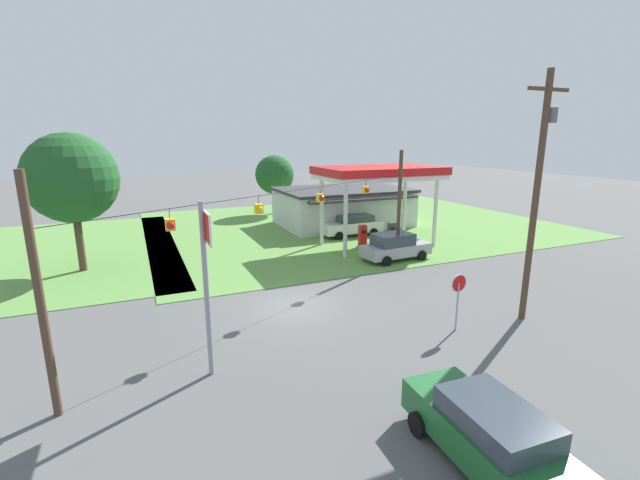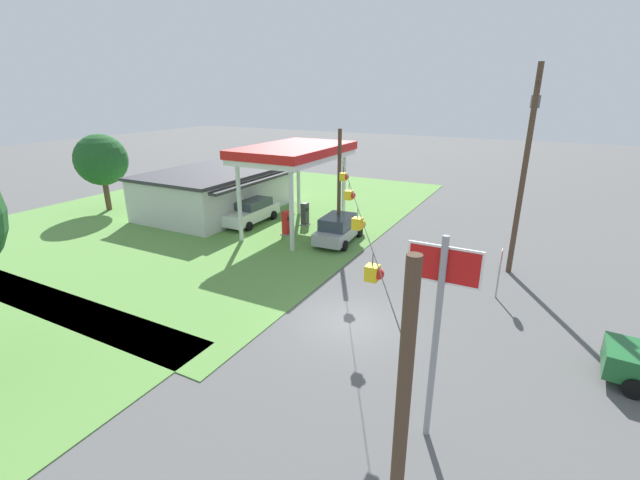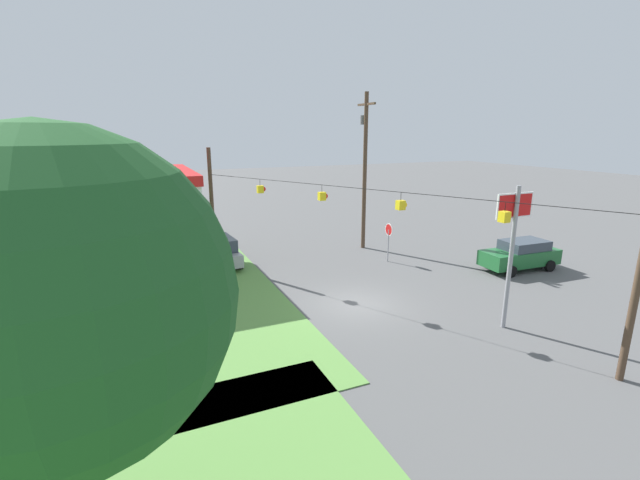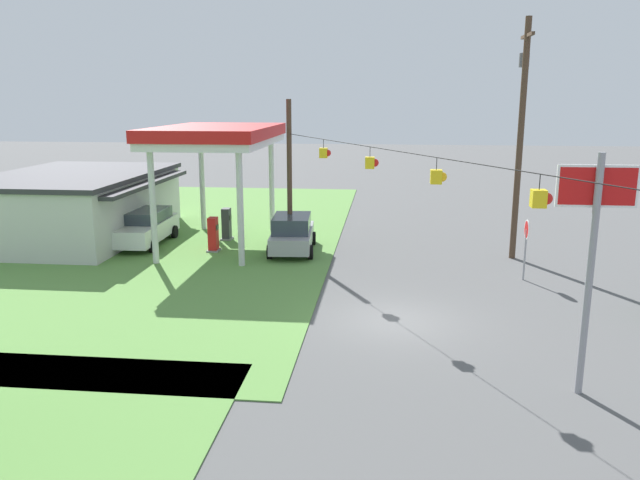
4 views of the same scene
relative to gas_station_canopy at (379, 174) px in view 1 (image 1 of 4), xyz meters
The scene contains 15 objects.
ground_plane 14.21m from the gas_station_canopy, 138.93° to the right, with size 160.00×160.00×0.00m, color #565656.
grass_verge_station_corner 9.99m from the gas_station_canopy, 76.27° to the left, with size 36.00×28.00×0.04m, color #5B8E42.
gas_station_canopy is the anchor object (origin of this frame).
gas_station_store 9.03m from the gas_station_canopy, 81.53° to the left, with size 11.63×8.45×3.41m.
fuel_pump_near 4.74m from the gas_station_canopy, behind, with size 0.71×0.56×1.68m.
fuel_pump_far 4.74m from the gas_station_canopy, ahead, with size 0.71×0.56×1.68m.
car_at_pumps_front 5.91m from the gas_station_canopy, 103.94° to the right, with size 4.77×2.36×1.82m.
car_at_pumps_rear 5.85m from the gas_station_canopy, 92.09° to the left, with size 5.24×2.20×1.75m.
car_on_crossroad 22.67m from the gas_station_canopy, 114.28° to the right, with size 2.30×4.86×1.80m.
stop_sign_roadside 15.03m from the gas_station_canopy, 108.04° to the right, with size 0.80×0.08×2.50m.
stop_sign_overhead 19.69m from the gas_station_canopy, 137.87° to the right, with size 0.22×1.88×6.05m.
utility_pole_main 14.15m from the gas_station_canopy, 93.50° to the right, with size 2.20×0.44×10.67m.
signal_span_gantry 13.24m from the gas_station_canopy, 138.89° to the right, with size 18.79×10.24×7.21m.
tree_behind_station 16.74m from the gas_station_canopy, 99.23° to the left, with size 4.07×4.07×6.18m.
tree_west_verge 19.86m from the gas_station_canopy, behind, with size 5.25×5.25×8.30m.
Camera 1 is at (-6.65, -18.29, 8.01)m, focal length 24.00 mm.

